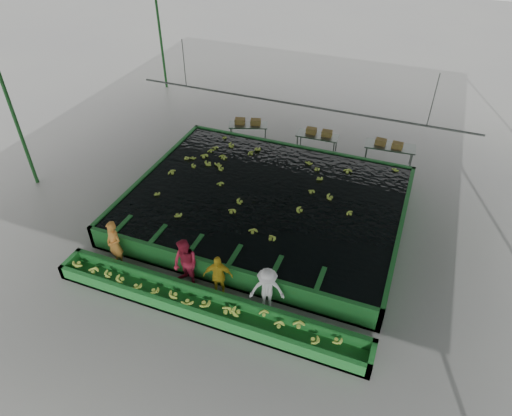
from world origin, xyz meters
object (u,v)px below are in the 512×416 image
at_px(worker_a, 114,244).
at_px(worker_d, 267,290).
at_px(sorting_trough, 206,306).
at_px(worker_c, 218,276).
at_px(box_stack_mid, 319,135).
at_px(packing_table_mid, 317,143).
at_px(packing_table_right, 388,155).
at_px(packing_table_left, 248,132).
at_px(box_stack_left, 248,124).
at_px(flotation_tank, 266,204).
at_px(box_stack_right, 389,146).
at_px(worker_b, 186,264).

height_order(worker_a, worker_d, worker_a).
xyz_separation_m(sorting_trough, worker_c, (0.05, 0.80, 0.53)).
distance_m(sorting_trough, box_stack_mid, 10.43).
bearing_deg(packing_table_mid, packing_table_right, 0.53).
height_order(worker_c, packing_table_left, worker_c).
relative_size(worker_a, box_stack_left, 1.42).
bearing_deg(box_stack_mid, flotation_tank, -96.48).
xyz_separation_m(worker_d, packing_table_right, (2.14, 9.56, -0.31)).
bearing_deg(worker_c, sorting_trough, -111.42).
distance_m(worker_a, packing_table_right, 12.13).
bearing_deg(packing_table_left, sorting_trough, -74.73).
bearing_deg(box_stack_left, packing_table_left, -43.42).
relative_size(sorting_trough, packing_table_mid, 5.32).
height_order(worker_a, packing_table_mid, worker_a).
relative_size(worker_c, packing_table_left, 0.86).
xyz_separation_m(worker_a, box_stack_right, (7.39, 9.48, 0.11)).
height_order(worker_d, packing_table_right, worker_d).
xyz_separation_m(worker_c, box_stack_mid, (0.55, 9.59, 0.08)).
xyz_separation_m(worker_b, box_stack_right, (4.77, 9.48, 0.07)).
relative_size(worker_d, box_stack_right, 1.37).
distance_m(packing_table_right, box_stack_right, 0.50).
xyz_separation_m(worker_b, packing_table_mid, (1.61, 9.53, -0.47)).
height_order(sorting_trough, box_stack_mid, box_stack_mid).
distance_m(sorting_trough, box_stack_right, 10.96).
bearing_deg(worker_c, packing_table_left, 89.08).
relative_size(box_stack_left, box_stack_mid, 1.03).
bearing_deg(box_stack_right, packing_table_mid, 179.14).
distance_m(packing_table_right, box_stack_left, 6.61).
height_order(packing_table_mid, box_stack_left, box_stack_left).
relative_size(worker_c, packing_table_right, 0.73).
xyz_separation_m(worker_c, packing_table_left, (-2.83, 9.38, -0.37)).
bearing_deg(worker_b, box_stack_right, 84.87).
distance_m(flotation_tank, worker_a, 5.67).
distance_m(worker_b, packing_table_right, 10.72).
xyz_separation_m(worker_c, worker_d, (1.59, 0.00, 0.02)).
distance_m(box_stack_left, box_stack_mid, 3.42).
relative_size(worker_b, box_stack_right, 1.54).
bearing_deg(flotation_tank, worker_c, -89.31).
bearing_deg(sorting_trough, box_stack_mid, 86.69).
relative_size(packing_table_right, box_stack_right, 1.82).
bearing_deg(worker_c, box_stack_left, 89.22).
bearing_deg(packing_table_left, box_stack_left, 136.58).
bearing_deg(worker_b, box_stack_left, 122.19).
relative_size(flotation_tank, worker_a, 5.81).
xyz_separation_m(worker_d, box_stack_mid, (-1.04, 9.59, 0.06)).
relative_size(box_stack_mid, box_stack_right, 1.01).
relative_size(sorting_trough, worker_a, 5.81).
bearing_deg(box_stack_mid, sorting_trough, -93.31).
relative_size(packing_table_right, box_stack_left, 1.75).
bearing_deg(packing_table_right, sorting_trough, -110.09).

